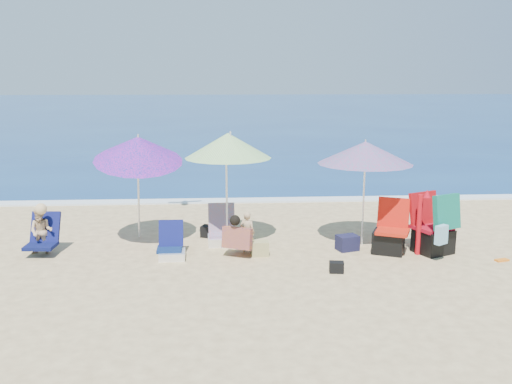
{
  "coord_description": "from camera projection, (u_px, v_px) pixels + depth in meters",
  "views": [
    {
      "loc": [
        -0.92,
        -9.0,
        3.2
      ],
      "look_at": [
        -0.3,
        1.0,
        1.1
      ],
      "focal_mm": 39.28,
      "sensor_mm": 36.0,
      "label": 1
    }
  ],
  "objects": [
    {
      "name": "foam",
      "position": [
        258.0,
        200.0,
        14.48
      ],
      "size": [
        120.0,
        0.5,
        0.04
      ],
      "color": "white",
      "rests_on": "ground"
    },
    {
      "name": "umbrella_striped",
      "position": [
        228.0,
        146.0,
        10.46
      ],
      "size": [
        2.15,
        2.15,
        2.18
      ],
      "color": "white",
      "rests_on": "ground"
    },
    {
      "name": "umbrella_turquoise",
      "position": [
        365.0,
        153.0,
        10.38
      ],
      "size": [
        2.1,
        2.1,
        2.03
      ],
      "color": "white",
      "rests_on": "ground"
    },
    {
      "name": "orange_item",
      "position": [
        502.0,
        260.0,
        9.81
      ],
      "size": [
        0.26,
        0.16,
        0.03
      ],
      "color": "orange",
      "rests_on": "ground"
    },
    {
      "name": "person_center",
      "position": [
        243.0,
        235.0,
        10.07
      ],
      "size": [
        0.69,
        0.69,
        0.79
      ],
      "color": "tan",
      "rests_on": "ground"
    },
    {
      "name": "ground",
      "position": [
        277.0,
        267.0,
        9.5
      ],
      "size": [
        120.0,
        120.0,
        0.0
      ],
      "color": "#D8BC84",
      "rests_on": "ground"
    },
    {
      "name": "camp_chair_right",
      "position": [
        434.0,
        231.0,
        10.17
      ],
      "size": [
        0.84,
        1.12,
        1.14
      ],
      "color": "maroon",
      "rests_on": "ground"
    },
    {
      "name": "chair_rainbow",
      "position": [
        222.0,
        233.0,
        10.81
      ],
      "size": [
        0.55,
        0.69,
        0.74
      ],
      "color": "#E35054",
      "rests_on": "ground"
    },
    {
      "name": "camp_chair_left",
      "position": [
        390.0,
        237.0,
        10.24
      ],
      "size": [
        0.76,
        0.8,
        0.99
      ],
      "color": "red",
      "rests_on": "ground"
    },
    {
      "name": "furled_umbrella",
      "position": [
        421.0,
        219.0,
        10.03
      ],
      "size": [
        0.2,
        0.27,
        1.23
      ],
      "color": "red",
      "rests_on": "ground"
    },
    {
      "name": "bag_black_a",
      "position": [
        209.0,
        231.0,
        11.25
      ],
      "size": [
        0.38,
        0.33,
        0.23
      ],
      "color": "black",
      "rests_on": "ground"
    },
    {
      "name": "chair_navy",
      "position": [
        171.0,
        248.0,
        9.98
      ],
      "size": [
        0.51,
        0.6,
        0.63
      ],
      "color": "#0D224C",
      "rests_on": "ground"
    },
    {
      "name": "person_left",
      "position": [
        42.0,
        231.0,
        10.12
      ],
      "size": [
        0.56,
        0.67,
        0.95
      ],
      "color": "tan",
      "rests_on": "ground"
    },
    {
      "name": "bag_black_b",
      "position": [
        337.0,
        267.0,
        9.23
      ],
      "size": [
        0.26,
        0.2,
        0.18
      ],
      "color": "black",
      "rests_on": "ground"
    },
    {
      "name": "sea",
      "position": [
        231.0,
        110.0,
        53.47
      ],
      "size": [
        120.0,
        80.0,
        0.12
      ],
      "color": "navy",
      "rests_on": "ground"
    },
    {
      "name": "bag_navy_b",
      "position": [
        347.0,
        243.0,
        10.4
      ],
      "size": [
        0.45,
        0.38,
        0.28
      ],
      "color": "#161732",
      "rests_on": "ground"
    },
    {
      "name": "umbrella_blue",
      "position": [
        138.0,
        149.0,
        10.37
      ],
      "size": [
        2.02,
        2.07,
        2.27
      ],
      "color": "white",
      "rests_on": "ground"
    },
    {
      "name": "bag_tan",
      "position": [
        260.0,
        248.0,
        10.09
      ],
      "size": [
        0.31,
        0.22,
        0.26
      ],
      "color": "tan",
      "rests_on": "ground"
    }
  ]
}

